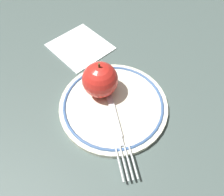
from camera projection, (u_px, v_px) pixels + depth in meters
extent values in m
plane|color=#455450|center=(119.00, 114.00, 0.45)|extent=(2.00, 2.00, 0.00)
cylinder|color=silver|center=(112.00, 106.00, 0.45)|extent=(0.22, 0.22, 0.01)
torus|color=#3B5A8E|center=(112.00, 105.00, 0.45)|extent=(0.21, 0.21, 0.01)
sphere|color=red|center=(100.00, 80.00, 0.43)|extent=(0.07, 0.07, 0.07)
cylinder|color=brown|center=(99.00, 66.00, 0.40)|extent=(0.00, 0.00, 0.01)
cube|color=silver|center=(114.00, 115.00, 0.43)|extent=(0.04, 0.09, 0.00)
cube|color=silver|center=(121.00, 142.00, 0.39)|extent=(0.01, 0.02, 0.00)
cube|color=silver|center=(119.00, 164.00, 0.37)|extent=(0.02, 0.06, 0.00)
cube|color=silver|center=(124.00, 163.00, 0.37)|extent=(0.02, 0.06, 0.00)
cube|color=silver|center=(128.00, 162.00, 0.37)|extent=(0.02, 0.06, 0.00)
cube|color=silver|center=(133.00, 161.00, 0.37)|extent=(0.02, 0.06, 0.00)
cube|color=white|center=(80.00, 46.00, 0.56)|extent=(0.15, 0.16, 0.01)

